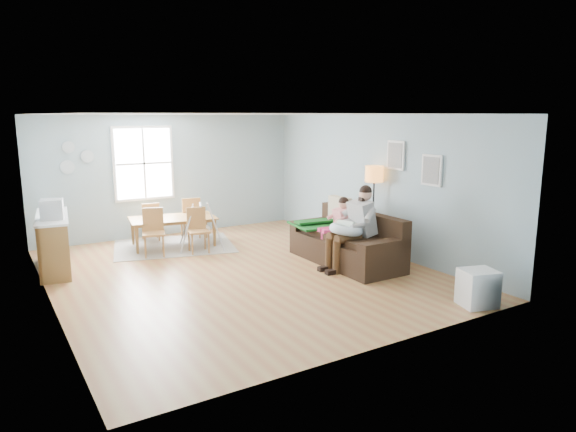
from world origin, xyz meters
TOP-DOWN VIEW (x-y plane):
  - room at (0.00, 0.00)m, footprint 8.40×9.40m
  - window at (-0.60, 3.46)m, footprint 1.32×0.08m
  - pictures at (2.97, -1.05)m, footprint 0.05×1.34m
  - wall_plates at (-2.00, 3.47)m, footprint 0.67×0.02m
  - sofa at (1.99, -0.49)m, footprint 1.01×2.33m
  - green_throw at (1.90, 0.29)m, footprint 1.17×1.03m
  - beige_pillow at (2.23, 0.12)m, footprint 0.16×0.56m
  - father at (1.84, -0.82)m, footprint 1.02×0.48m
  - nursing_pillow at (1.67, -0.82)m, footprint 0.68×0.67m
  - infant at (1.66, -0.78)m, footprint 0.23×0.41m
  - toddler at (1.91, -0.27)m, footprint 0.63×0.34m
  - floor_lamp at (2.80, -0.21)m, footprint 0.35×0.35m
  - storage_cube at (2.19, -3.20)m, footprint 0.58×0.55m
  - rug at (-0.37, 2.35)m, footprint 2.74×2.33m
  - dining_table at (-0.37, 2.35)m, footprint 1.85×1.22m
  - chair_sw at (-0.92, 1.89)m, footprint 0.52×0.52m
  - chair_se at (-0.10, 1.68)m, footprint 0.46×0.46m
  - chair_nw at (-0.63, 3.03)m, footprint 0.44×0.44m
  - chair_ne at (0.19, 2.81)m, footprint 0.48×0.48m
  - counter at (-2.70, 1.84)m, footprint 0.74×1.80m
  - monitor at (-2.73, 1.51)m, footprint 0.41×0.39m
  - baby_swing at (0.07, 1.91)m, footprint 1.14×1.15m

SIDE VIEW (x-z plane):
  - rug at x=-0.37m, z-range 0.00..0.01m
  - storage_cube at x=2.19m, z-range 0.00..0.53m
  - dining_table at x=-0.37m, z-range 0.00..0.60m
  - sofa at x=1.99m, z-range -0.14..0.80m
  - baby_swing at x=0.07m, z-range -0.05..0.86m
  - chair_nw at x=-0.63m, z-range 0.05..0.90m
  - counter at x=-2.70m, z-range 0.01..0.98m
  - chair_se at x=-0.10m, z-range 0.06..0.94m
  - chair_ne at x=0.19m, z-range 0.06..0.98m
  - chair_sw at x=-0.92m, z-range 0.06..0.98m
  - green_throw at x=1.90m, z-range 0.57..0.61m
  - nursing_pillow at x=1.67m, z-range 0.60..0.85m
  - father at x=1.84m, z-range 0.06..1.53m
  - toddler at x=1.91m, z-range 0.32..1.29m
  - infant at x=1.66m, z-range 0.74..0.89m
  - beige_pillow at x=2.23m, z-range 0.57..1.13m
  - monitor at x=-2.73m, z-range 0.98..1.31m
  - floor_lamp at x=2.80m, z-range 0.57..2.29m
  - window at x=-0.60m, z-range 0.84..2.46m
  - wall_plates at x=-2.00m, z-range 1.50..2.16m
  - pictures at x=2.97m, z-range 1.48..2.22m
  - room at x=0.00m, z-range 0.47..4.37m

